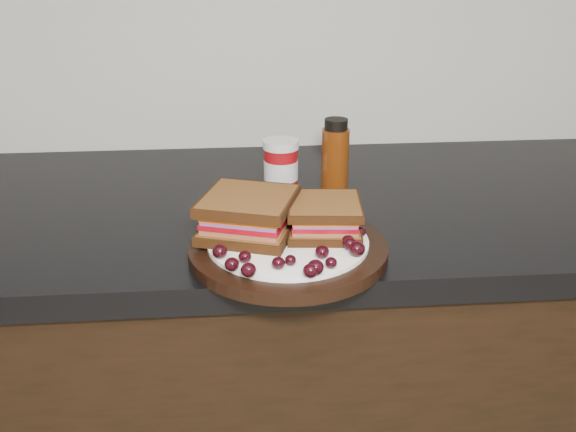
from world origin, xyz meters
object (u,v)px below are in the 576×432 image
object	(u,v)px
oil_bottle	(335,156)
condiment_jar	(281,166)
sandwich_left	(249,215)
plate	(288,249)

from	to	relation	value
oil_bottle	condiment_jar	bearing A→B (deg)	169.73
sandwich_left	oil_bottle	xyz separation A→B (m)	(0.16, 0.21, 0.01)
plate	oil_bottle	bearing A→B (deg)	66.70
sandwich_left	oil_bottle	world-z (taller)	oil_bottle
condiment_jar	oil_bottle	xyz separation A→B (m)	(0.09, -0.02, 0.02)
sandwich_left	plate	bearing A→B (deg)	-8.16
sandwich_left	condiment_jar	size ratio (longest dim) A/B	1.36
plate	sandwich_left	size ratio (longest dim) A/B	2.24
sandwich_left	oil_bottle	size ratio (longest dim) A/B	0.95
condiment_jar	plate	bearing A→B (deg)	-92.06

